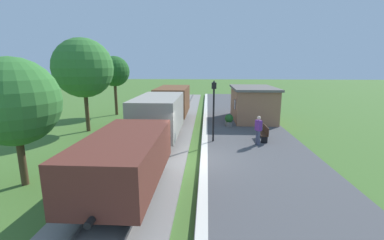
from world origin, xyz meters
TOP-DOWN VIEW (x-y plane):
  - ground_plane at (0.00, 0.00)m, footprint 160.00×160.00m
  - platform_slab at (3.20, 0.00)m, footprint 6.00×60.00m
  - platform_edge_stripe at (0.40, 0.00)m, footprint 0.36×60.00m
  - track_ballast at (-2.40, 0.00)m, footprint 3.80×60.00m
  - rail_near at (-1.68, 0.00)m, footprint 0.07×60.00m
  - rail_far at (-3.12, 0.00)m, footprint 0.07×60.00m
  - freight_train at (-2.40, 3.73)m, footprint 2.50×19.40m
  - station_hut at (4.40, 10.00)m, footprint 3.50×5.80m
  - bench_near_hut at (4.02, 3.62)m, footprint 0.42×1.50m
  - bench_down_platform at (4.02, 14.01)m, footprint 0.42×1.50m
  - person_waiting at (3.49, 2.67)m, footprint 0.39×0.45m
  - potted_planter at (2.20, 7.32)m, footprint 0.64×0.64m
  - lamp_post_near at (0.91, 3.25)m, footprint 0.28×0.28m
  - tree_trackside_near at (-6.92, -2.55)m, footprint 3.42×3.42m
  - tree_trackside_mid at (-8.29, 6.19)m, footprint 4.19×4.19m
  - tree_trackside_far at (-8.41, 12.69)m, footprint 2.89×2.89m

SIDE VIEW (x-z plane):
  - ground_plane at x=0.00m, z-range 0.00..0.00m
  - track_ballast at x=-2.40m, z-range 0.00..0.12m
  - platform_slab at x=3.20m, z-range 0.00..0.25m
  - rail_near at x=-1.68m, z-range 0.12..0.26m
  - rail_far at x=-3.12m, z-range 0.12..0.26m
  - platform_edge_stripe at x=0.40m, z-range 0.25..0.26m
  - bench_near_hut at x=4.02m, z-range 0.27..1.18m
  - bench_down_platform at x=4.02m, z-range 0.27..1.18m
  - potted_planter at x=2.20m, z-range 0.26..1.18m
  - person_waiting at x=3.49m, z-range 0.33..2.04m
  - freight_train at x=-2.40m, z-range 0.24..2.96m
  - station_hut at x=4.40m, z-range 0.26..3.04m
  - lamp_post_near at x=0.91m, z-range 0.95..4.65m
  - tree_trackside_near at x=-6.92m, z-range 0.85..5.99m
  - tree_trackside_far at x=-8.41m, z-range 1.37..7.06m
  - tree_trackside_mid at x=-8.29m, z-range 1.25..7.96m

